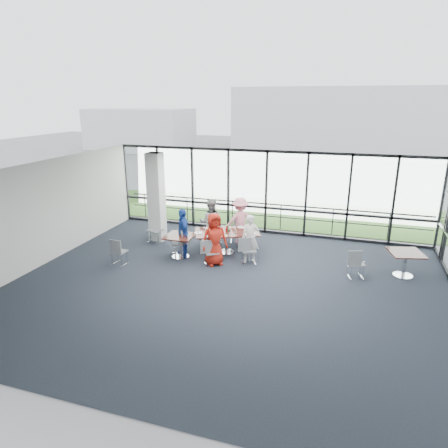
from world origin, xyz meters
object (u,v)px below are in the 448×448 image
(structural_column, at_px, (156,197))
(chair_spare_la, at_px, (119,252))
(side_table_left, at_px, (180,239))
(diner_near_right, at_px, (250,239))
(side_table_right, at_px, (406,256))
(chair_main_fl, at_px, (210,230))
(main_table, at_px, (227,235))
(chair_spare_lb, at_px, (155,230))
(chair_main_nl, at_px, (211,252))
(chair_spare_r, at_px, (356,263))
(diner_far_left, at_px, (211,222))
(chair_main_fr, at_px, (237,230))
(chair_main_end, at_px, (178,243))
(diner_far_right, at_px, (240,221))
(diner_near_left, at_px, (214,239))
(chair_main_nr, at_px, (249,250))
(diner_end, at_px, (183,232))

(structural_column, bearing_deg, chair_spare_la, -92.32)
(side_table_left, height_order, diner_near_right, diner_near_right)
(side_table_right, distance_m, chair_main_fl, 6.48)
(main_table, height_order, chair_spare_lb, chair_spare_lb)
(side_table_right, height_order, chair_spare_la, chair_spare_la)
(side_table_right, bearing_deg, main_table, 177.59)
(diner_near_right, height_order, chair_spare_lb, diner_near_right)
(diner_near_right, bearing_deg, chair_main_nl, -170.13)
(chair_spare_r, bearing_deg, main_table, 152.23)
(diner_far_left, bearing_deg, chair_main_fr, -163.36)
(chair_main_nl, bearing_deg, chair_main_end, 126.97)
(chair_spare_r, bearing_deg, diner_near_right, 159.28)
(main_table, bearing_deg, side_table_left, -171.54)
(side_table_right, relative_size, diner_near_right, 0.71)
(diner_far_left, relative_size, chair_main_fr, 1.85)
(main_table, xyz_separation_m, chair_spare_la, (-2.90, -2.00, -0.21))
(chair_main_fl, relative_size, chair_main_fr, 1.01)
(side_table_left, xyz_separation_m, chair_main_fl, (0.45, 1.65, -0.19))
(main_table, distance_m, diner_far_right, 1.08)
(chair_spare_la, bearing_deg, chair_main_fr, 51.83)
(side_table_right, xyz_separation_m, chair_spare_lb, (-8.27, 0.39, -0.18))
(structural_column, xyz_separation_m, side_table_left, (1.48, -1.34, -0.96))
(structural_column, bearing_deg, diner_far_left, 2.96)
(chair_main_end, xyz_separation_m, chair_spare_lb, (-1.30, 0.88, 0.03))
(chair_main_fr, xyz_separation_m, chair_spare_r, (4.14, -1.86, -0.02))
(side_table_left, bearing_deg, chair_main_end, 132.58)
(diner_near_left, relative_size, chair_spare_la, 1.95)
(chair_main_fl, bearing_deg, chair_main_nr, 105.57)
(chair_main_nl, xyz_separation_m, chair_spare_r, (4.31, 0.41, 0.02))
(diner_far_left, xyz_separation_m, diner_end, (-0.56, -1.16, -0.05))
(main_table, bearing_deg, diner_far_left, 118.70)
(main_table, relative_size, diner_far_left, 1.43)
(diner_far_left, distance_m, chair_spare_la, 3.37)
(diner_end, xyz_separation_m, chair_spare_lb, (-1.42, 0.74, -0.33))
(chair_main_fl, relative_size, chair_spare_lb, 0.99)
(chair_spare_la, bearing_deg, chair_main_fl, 59.12)
(side_table_right, relative_size, chair_main_fl, 1.21)
(diner_near_left, xyz_separation_m, chair_spare_r, (4.23, 0.33, -0.40))
(chair_main_nl, distance_m, chair_spare_lb, 2.93)
(main_table, bearing_deg, diner_far_right, 55.79)
(diner_near_left, height_order, chair_spare_r, diner_near_left)
(chair_main_end, relative_size, chair_spare_lb, 0.94)
(chair_spare_la, bearing_deg, chair_main_nl, 22.12)
(structural_column, height_order, chair_main_fr, structural_column)
(chair_spare_la, xyz_separation_m, chair_spare_r, (7.07, 1.26, 0.00))
(chair_main_nl, height_order, chair_spare_r, chair_spare_r)
(structural_column, bearing_deg, side_table_right, -4.88)
(main_table, bearing_deg, chair_main_end, -178.08)
(diner_end, bearing_deg, side_table_left, -35.04)
(diner_near_right, relative_size, diner_far_left, 0.93)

